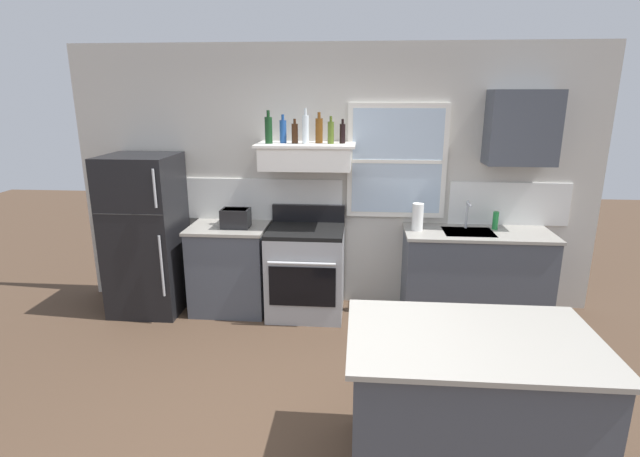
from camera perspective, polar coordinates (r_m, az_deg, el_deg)
The scene contains 20 objects.
ground_plane at distance 3.58m, azimuth -0.85°, elevation -22.72°, with size 16.00×16.00×0.00m, color #4C3828.
back_wall at distance 5.10m, azimuth 1.87°, elevation 5.81°, with size 5.40×0.11×2.70m.
refrigerator at distance 5.31m, azimuth -19.71°, elevation -0.68°, with size 0.70×0.72×1.63m.
counter_left_of_stove at distance 5.19m, azimuth -10.46°, elevation -4.55°, with size 0.79×0.63×0.91m.
toaster at distance 4.96m, azimuth -9.84°, elevation 1.24°, with size 0.30×0.20×0.19m.
stove_range at distance 5.00m, azimuth -1.66°, elevation -4.94°, with size 0.76×0.69×1.09m.
range_hood_shelf at distance 4.82m, azimuth -1.64°, elevation 8.49°, with size 0.96×0.52×0.24m.
bottle_dark_green_wine at distance 4.80m, azimuth -6.04°, elevation 11.43°, with size 0.07×0.07×0.31m.
bottle_blue_liqueur at distance 4.85m, azimuth -4.35°, elevation 11.30°, with size 0.07×0.07×0.27m.
bottle_brown_stout at distance 4.81m, azimuth -2.97°, elevation 11.09°, with size 0.06×0.06×0.23m.
bottle_clear_tall at distance 4.75m, azimuth -1.70°, elevation 11.57°, with size 0.06×0.06×0.34m.
bottle_amber_wine at distance 4.84m, azimuth -0.11°, elevation 11.45°, with size 0.07×0.07×0.29m.
bottle_olive_oil_square at distance 4.76m, azimuth 1.27°, elevation 11.21°, with size 0.06×0.06×0.26m.
bottle_balsamic_dark at distance 4.80m, azimuth 2.65°, elevation 11.08°, with size 0.06×0.06×0.23m.
counter_right_with_sink at distance 5.15m, azimuth 17.63°, elevation -5.19°, with size 1.43×0.63×0.91m.
sink_faucet at distance 5.04m, azimuth 16.87°, elevation 1.90°, with size 0.03×0.17×0.28m.
paper_towel_roll at distance 4.87m, azimuth 11.35°, elevation 1.34°, with size 0.11×0.11×0.27m, color white.
dish_soap_bottle at distance 5.13m, azimuth 19.85°, elevation 0.90°, with size 0.06×0.06×0.18m, color #268C3F.
kitchen_island at distance 3.13m, azimuth 16.83°, elevation -19.36°, with size 1.40×0.90×0.91m.
upper_cabinet_right at distance 5.08m, azimuth 22.56°, elevation 10.83°, with size 0.64×0.32×0.70m.
Camera 1 is at (0.28, -2.79, 2.22)m, focal length 27.35 mm.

